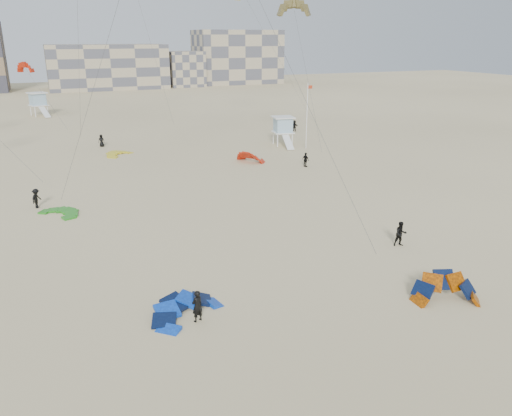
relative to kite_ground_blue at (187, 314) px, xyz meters
name	(u,v)px	position (x,y,z in m)	size (l,w,h in m)	color
ground	(234,324)	(1.98, -1.85, 0.00)	(320.00, 320.00, 0.00)	beige
kite_ground_blue	(187,314)	(0.00, 0.00, 0.00)	(4.13, 4.18, 1.26)	blue
kite_ground_orange	(445,300)	(13.66, -4.15, 0.00)	(3.74, 2.86, 2.44)	#DF5E00
kite_ground_green	(61,214)	(-5.50, 19.35, 0.00)	(3.32, 3.52, 0.43)	#32901D
kite_ground_red_far	(251,161)	(15.99, 30.41, 0.00)	(3.58, 3.07, 2.11)	red
kite_ground_yellow	(119,155)	(2.13, 39.94, 0.00)	(3.48, 3.63, 0.67)	yellow
kitesurfer_main	(197,306)	(0.35, -0.89, 0.87)	(0.63, 0.42, 1.73)	black
kitesurfer_b	(401,234)	(16.24, 3.12, 0.89)	(0.86, 0.67, 1.78)	black
kitesurfer_c	(36,198)	(-7.23, 21.84, 0.85)	(1.10, 0.63, 1.70)	black
kitesurfer_d	(306,160)	(20.75, 25.64, 0.82)	(0.96, 0.40, 1.63)	black
kitesurfer_e	(101,141)	(0.78, 45.90, 0.82)	(0.80, 0.52, 1.64)	black
kitesurfer_f	(294,126)	(29.88, 46.49, 0.84)	(1.56, 0.50, 1.68)	black
kite_fly_olive	(294,9)	(22.71, 33.31, 16.94)	(4.87, 8.71, 17.53)	brown
kite_fly_red	(25,68)	(-7.71, 65.71, 9.27)	(6.87, 12.48, 9.40)	red
lifeguard_tower_near	(283,131)	(23.62, 37.59, 1.90)	(3.10, 5.45, 3.83)	white
lifeguard_tower_far	(38,104)	(-6.72, 79.15, 2.11)	(3.85, 6.29, 4.26)	white
flagpole	(307,115)	(25.58, 34.56, 4.39)	(0.68, 0.10, 8.39)	white
condo_mid	(107,67)	(11.98, 128.15, 6.00)	(32.00, 16.00, 12.00)	tan
condo_east	(237,57)	(51.98, 130.15, 8.00)	(26.00, 14.00, 16.00)	tan
condo_fill_right	(185,69)	(33.98, 126.15, 5.00)	(10.00, 10.00, 10.00)	tan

